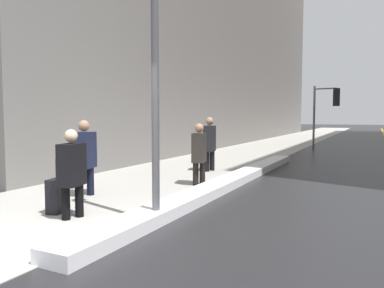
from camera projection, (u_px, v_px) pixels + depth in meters
ground_plane at (81, 249)px, 4.72m from camera, size 160.00×160.00×0.00m
sidewalk_slab at (259, 149)px, 19.02m from camera, size 4.00×80.00×0.01m
snow_bank_curb at (229, 182)px, 9.01m from camera, size 0.55×11.10×0.20m
lamp_post at (155, 30)px, 5.67m from camera, size 0.28×0.28×4.99m
traffic_light_near at (329, 103)px, 19.22m from camera, size 1.31×0.33×3.25m
pedestrian_in_glasses at (72, 170)px, 6.04m from camera, size 0.39×0.53×1.46m
pedestrian_with_shoulder_bag at (85, 154)px, 7.75m from camera, size 0.42×0.75×1.59m
pedestrian_trailing at (199, 151)px, 9.03m from camera, size 0.40×0.54×1.50m
pedestrian_nearside at (210, 141)px, 11.33m from camera, size 0.43×0.59×1.65m
rolling_suitcase at (57, 196)px, 6.43m from camera, size 0.30×0.40×0.95m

